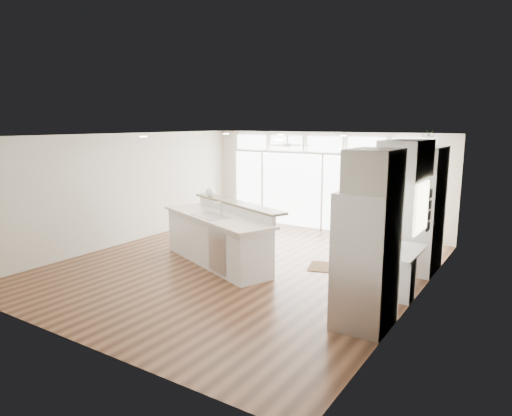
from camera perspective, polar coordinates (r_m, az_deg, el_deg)
The scene contains 24 objects.
floor at distance 9.62m, azimuth -1.76°, elevation -7.31°, with size 7.00×8.00×0.02m, color #402313.
ceiling at distance 9.15m, azimuth -1.86°, elevation 9.06°, with size 7.00×8.00×0.02m, color silver.
wall_back at distance 12.74m, azimuth 8.48°, elevation 3.31°, with size 7.00×0.04×2.70m, color beige.
wall_front at distance 6.49m, azimuth -22.39°, elevation -4.49°, with size 7.00×0.04×2.70m, color beige.
wall_left at distance 11.62m, azimuth -16.17°, elevation 2.29°, with size 0.04×8.00×2.70m, color beige.
wall_right at distance 7.88m, azimuth 19.65°, elevation -1.73°, with size 0.04×8.00×2.70m, color beige.
glass_wall at distance 12.73m, azimuth 8.34°, elevation 1.94°, with size 5.80×0.06×2.08m, color white.
transom_row at distance 12.60m, azimuth 8.50°, elevation 7.93°, with size 5.90×0.06×0.40m, color white.
desk_window at distance 8.14m, azimuth 19.95°, elevation 0.07°, with size 0.04×0.85×0.85m, color white.
ceiling_fan at distance 11.80m, azimuth 3.96°, elevation 8.33°, with size 1.16×1.16×0.32m, color silver.
recessed_lights at distance 9.32m, azimuth -1.15°, elevation 8.97°, with size 3.40×3.00×0.02m, color white.
oven_cabinet at distance 9.69m, azimuth 20.20°, elevation -0.14°, with size 0.64×1.20×2.50m, color white.
desk_nook at distance 8.49m, azimuth 17.27°, elevation -7.49°, with size 0.72×1.30×0.76m, color white.
upper_cabinets at distance 8.10m, azimuth 18.31°, elevation 5.84°, with size 0.64×1.30×0.64m, color white.
refrigerator at distance 6.80m, azimuth 13.57°, elevation -6.35°, with size 0.76×0.90×2.00m, color #B5B5BA.
fridge_cabinet at distance 6.53m, azimuth 14.57°, elevation 4.56°, with size 0.64×0.90×0.60m, color white.
framed_photos at distance 8.76m, azimuth 20.82°, elevation -0.27°, with size 0.06×0.22×0.80m, color black.
kitchen_island at distance 9.65m, azimuth -4.99°, elevation -3.28°, with size 3.21×1.21×1.27m, color white.
rug at distance 9.62m, azimuth 9.64°, elevation -7.34°, with size 0.99×0.72×0.01m, color #372111.
office_chair at distance 9.03m, azimuth 15.23°, elevation -5.87°, with size 0.46×0.43×0.89m, color black.
fishbowl at distance 10.51m, azimuth -5.75°, elevation 1.99°, with size 0.21×0.21×0.21m, color white.
monitor at distance 8.35m, azimuth 16.97°, elevation -3.48°, with size 0.09×0.54×0.45m, color black.
keyboard at distance 8.45m, azimuth 15.78°, elevation -4.76°, with size 0.11×0.29×0.01m, color silver.
potted_plant at distance 9.55m, azimuth 20.73°, elevation 7.95°, with size 0.27×0.30×0.24m, color #345624.
Camera 1 is at (5.21, -7.52, 2.95)m, focal length 32.00 mm.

